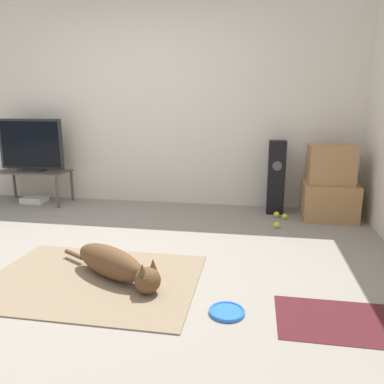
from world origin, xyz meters
The scene contains 15 objects.
ground_plane centered at (0.00, 0.00, 0.00)m, with size 12.00×12.00×0.00m, color gray.
wall_back centered at (0.00, 2.10, 1.27)m, with size 8.00×0.06×2.55m.
area_rug centered at (0.17, -0.24, 0.01)m, with size 1.54×1.12×0.01m.
dog centered at (0.34, -0.21, 0.12)m, with size 0.95×0.59×0.24m.
frisbee centered at (1.18, -0.53, 0.01)m, with size 0.23×0.23×0.03m.
cardboard_box_lower centered at (2.16, 1.66, 0.20)m, with size 0.58×0.47×0.41m.
cardboard_box_upper centered at (2.15, 1.68, 0.62)m, with size 0.48×0.39×0.43m.
floor_speaker centered at (1.57, 1.81, 0.43)m, with size 0.20×0.20×0.86m.
tv_stand centered at (-1.53, 1.77, 0.37)m, with size 0.91×0.44×0.43m.
tv centered at (-1.53, 1.77, 0.76)m, with size 0.87×0.20×0.67m.
tennis_ball_by_boxes centered at (1.59, 1.62, 0.03)m, with size 0.07×0.07×0.07m.
tennis_ball_near_speaker centered at (1.57, 1.22, 0.03)m, with size 0.07×0.07×0.07m.
tennis_ball_loose_on_carpet centered at (1.68, 1.55, 0.03)m, with size 0.07×0.07×0.07m.
game_console centered at (-1.56, 1.77, 0.04)m, with size 0.30×0.23×0.07m.
door_mat centered at (1.88, -0.50, 0.00)m, with size 0.79×0.50×0.01m.
Camera 1 is at (1.32, -2.63, 1.27)m, focal length 35.00 mm.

